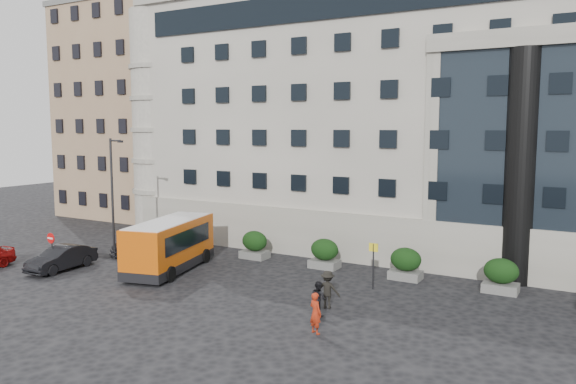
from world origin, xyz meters
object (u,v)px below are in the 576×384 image
no_entry_sign (51,244)px  hedge_a (255,245)px  hedge_d (501,275)px  pedestrian_c (328,290)px  parked_car_b (62,258)px  pedestrian_a (315,313)px  street_lamp (113,194)px  pedestrian_b (318,298)px  parked_car_c (146,242)px  hedge_b (325,253)px  red_truck (207,206)px  parked_car_d (161,227)px  minibus (170,243)px  hedge_c (406,263)px  bus_stop_sign (373,258)px

no_entry_sign → hedge_a: bearing=44.5°
hedge_d → pedestrian_c: (-6.83, -6.91, -0.01)m
parked_car_b → pedestrian_a: pedestrian_a is taller
hedge_a → pedestrian_c: bearing=-38.2°
parked_car_b → hedge_d: bearing=16.1°
street_lamp → no_entry_sign: 4.98m
pedestrian_a → pedestrian_b: (-0.95, 2.13, -0.08)m
no_entry_sign → pedestrian_a: (18.79, -1.34, -0.76)m
parked_car_c → pedestrian_a: (17.29, -7.84, 0.12)m
no_entry_sign → pedestrian_a: 18.85m
hedge_a → pedestrian_a: hedge_a is taller
pedestrian_b → pedestrian_a: bearing=141.5°
hedge_a → hedge_b: same height
red_truck → hedge_d: bearing=-11.4°
hedge_b → parked_car_d: bearing=169.5°
hedge_d → pedestrian_c: 9.71m
parked_car_c → pedestrian_c: 16.90m
pedestrian_b → pedestrian_c: pedestrian_c is taller
hedge_d → street_lamp: 24.27m
hedge_a → pedestrian_a: size_ratio=1.03×
minibus → hedge_b: bearing=19.8°
parked_car_b → pedestrian_b: pedestrian_b is taller
hedge_c → parked_car_b: hedge_c is taller
hedge_c → parked_car_c: (-17.90, -2.33, -0.16)m
hedge_c → parked_car_d: 21.67m
parked_car_b → no_entry_sign: bearing=-144.6°
hedge_b → hedge_c: size_ratio=1.00×
parked_car_b → pedestrian_a: bearing=-8.5°
hedge_c → pedestrian_c: (-1.63, -6.91, -0.01)m
hedge_d → parked_car_d: bearing=173.5°
pedestrian_c → no_entry_sign: bearing=-5.3°
hedge_d → pedestrian_b: size_ratio=1.13×
minibus → parked_car_c: bearing=135.1°
street_lamp → parked_car_d: size_ratio=1.78×
red_truck → parked_car_c: size_ratio=0.98×
minibus → pedestrian_c: 11.66m
hedge_a → bus_stop_sign: 9.94m
red_truck → parked_car_c: bearing=-60.4°
hedge_a → parked_car_b: hedge_a is taller
parked_car_d → red_truck: bearing=94.3°
parked_car_b → hedge_a: bearing=41.5°
pedestrian_a → red_truck: bearing=-20.3°
hedge_a → pedestrian_a: 14.12m
hedge_c → street_lamp: (-18.34, -4.80, 3.44)m
parked_car_c → pedestrian_c: size_ratio=2.87×
hedge_a → red_truck: size_ratio=0.35×
hedge_d → red_truck: size_ratio=0.35×
parked_car_c → parked_car_d: (-3.56, 5.36, -0.14)m
pedestrian_c → minibus: bearing=-19.8°
red_truck → parked_car_d: size_ratio=1.16×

